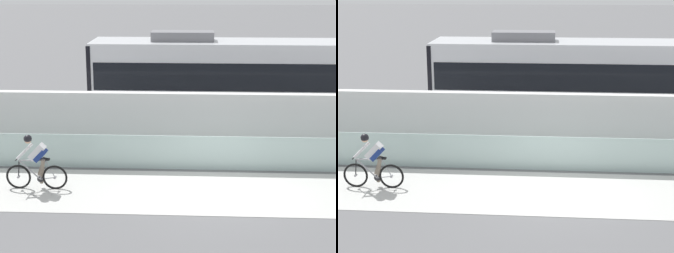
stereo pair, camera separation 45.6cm
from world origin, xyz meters
TOP-DOWN VIEW (x-y plane):
  - ground_plane at (0.00, 0.00)m, footprint 200.00×200.00m
  - bike_path_deck at (0.00, 0.00)m, footprint 32.00×3.20m
  - glass_parapet at (0.00, 1.85)m, footprint 32.00×0.05m
  - concrete_barrier_wall at (0.00, 3.65)m, footprint 32.00×0.36m
  - tram_rail_near at (0.00, 6.13)m, footprint 32.00×0.08m
  - tram_rail_far at (0.00, 7.57)m, footprint 32.00×0.08m
  - tram at (0.79, 6.85)m, footprint 11.06×2.54m
  - cyclist_on_bike at (-5.13, 0.00)m, footprint 1.77×0.58m

SIDE VIEW (x-z plane):
  - ground_plane at x=0.00m, z-range 0.00..0.00m
  - tram_rail_near at x=0.00m, z-range 0.00..0.01m
  - tram_rail_far at x=0.00m, z-range 0.00..0.01m
  - bike_path_deck at x=0.00m, z-range 0.00..0.01m
  - glass_parapet at x=0.00m, z-range 0.00..1.09m
  - cyclist_on_bike at x=-5.13m, z-range -0.02..1.59m
  - concrete_barrier_wall at x=0.00m, z-range 0.00..2.07m
  - tram at x=0.79m, z-range -0.01..3.80m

